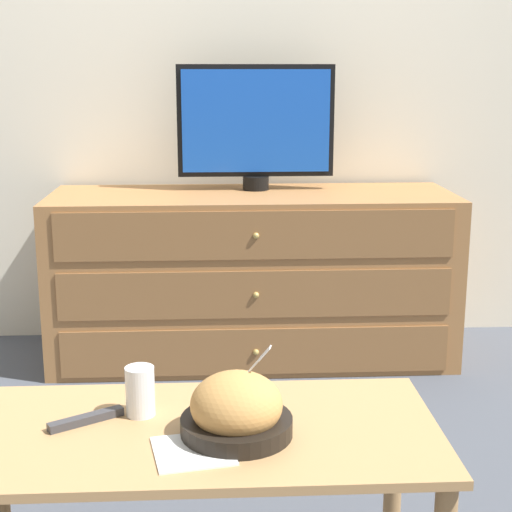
% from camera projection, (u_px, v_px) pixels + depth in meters
% --- Properties ---
extents(ground_plane, '(12.00, 12.00, 0.00)m').
position_uv_depth(ground_plane, '(225.00, 332.00, 3.63)').
color(ground_plane, '#474C56').
extents(wall_back, '(12.00, 0.05, 2.60)m').
position_uv_depth(wall_back, '(222.00, 41.00, 3.34)').
color(wall_back, silver).
rests_on(wall_back, ground_plane).
extents(dresser, '(1.64, 0.56, 0.69)m').
position_uv_depth(dresser, '(252.00, 276.00, 3.26)').
color(dresser, '#9E6B3D').
rests_on(dresser, ground_plane).
extents(tv, '(0.64, 0.11, 0.51)m').
position_uv_depth(tv, '(256.00, 124.00, 3.21)').
color(tv, black).
rests_on(tv, dresser).
extents(coffee_table, '(1.04, 0.49, 0.45)m').
position_uv_depth(coffee_table, '(196.00, 456.00, 1.67)').
color(coffee_table, tan).
rests_on(coffee_table, ground_plane).
extents(takeout_bowl, '(0.23, 0.23, 0.19)m').
position_uv_depth(takeout_bowl, '(236.00, 411.00, 1.62)').
color(takeout_bowl, black).
rests_on(takeout_bowl, coffee_table).
extents(drink_cup, '(0.06, 0.06, 0.11)m').
position_uv_depth(drink_cup, '(140.00, 394.00, 1.71)').
color(drink_cup, white).
rests_on(drink_cup, coffee_table).
extents(napkin, '(0.18, 0.18, 0.00)m').
position_uv_depth(napkin, '(193.00, 451.00, 1.56)').
color(napkin, white).
rests_on(napkin, coffee_table).
extents(remote_control, '(0.16, 0.11, 0.02)m').
position_uv_depth(remote_control, '(86.00, 419.00, 1.68)').
color(remote_control, '#38383D').
rests_on(remote_control, coffee_table).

